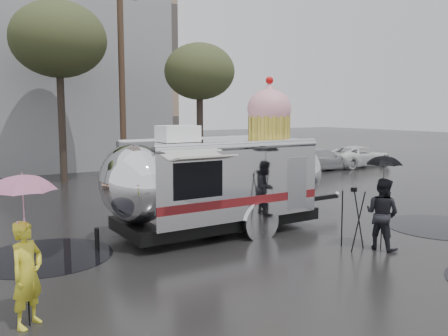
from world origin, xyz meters
TOP-DOWN VIEW (x-y plane):
  - ground at (0.00, 0.00)m, footprint 120.00×120.00m
  - puddles at (1.83, -0.31)m, footprint 13.11×10.04m
  - utility_pole at (2.50, 14.00)m, footprint 1.60×0.28m
  - tree_mid at (0.00, 15.00)m, footprint 4.20×4.20m
  - tree_right at (6.00, 13.00)m, footprint 3.36×3.36m
  - parked_cars at (11.78, 12.00)m, footprint 13.20×1.90m
  - airstream_trailer at (1.44, 3.74)m, footprint 8.00×3.04m
  - person_left at (-4.07, 0.43)m, footprint 0.71×0.67m
  - umbrella_pink at (-4.07, 0.43)m, footprint 1.21×1.21m
  - person_right at (3.76, 0.26)m, footprint 0.60×0.89m
  - umbrella_black at (3.76, 0.26)m, footprint 1.04×1.04m
  - tripod at (3.20, 0.64)m, footprint 0.58×0.60m

SIDE VIEW (x-z plane):
  - ground at x=0.00m, z-range 0.00..0.00m
  - puddles at x=1.83m, z-range 0.00..0.01m
  - parked_cars at x=11.78m, z-range -0.03..1.47m
  - person_left at x=-4.07m, z-range 0.00..1.64m
  - person_right at x=3.76m, z-range 0.00..1.70m
  - tripod at x=3.20m, z-range 0.13..1.62m
  - airstream_trailer at x=1.44m, z-range -0.64..3.66m
  - umbrella_black at x=3.76m, z-range 0.77..3.03m
  - umbrella_pink at x=-4.07m, z-range 0.77..3.15m
  - utility_pole at x=2.50m, z-range 0.12..9.12m
  - tree_right at x=6.00m, z-range 1.85..8.27m
  - tree_mid at x=0.00m, z-range 2.33..10.35m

